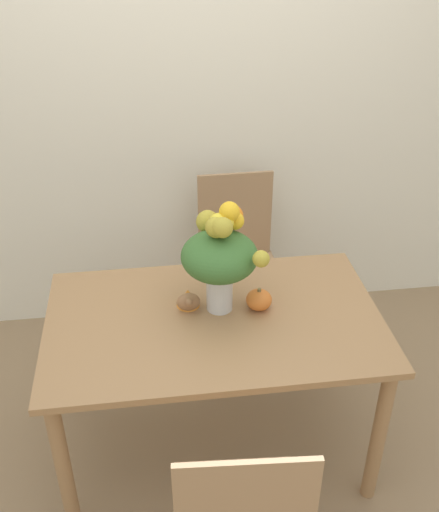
# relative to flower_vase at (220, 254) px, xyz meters

# --- Properties ---
(ground_plane) EXTENTS (12.00, 12.00, 0.00)m
(ground_plane) POSITION_rel_flower_vase_xyz_m (-0.04, -0.07, -1.00)
(ground_plane) COLOR #8E7556
(wall_back) EXTENTS (8.00, 0.06, 2.70)m
(wall_back) POSITION_rel_flower_vase_xyz_m (-0.04, 1.04, 0.35)
(wall_back) COLOR silver
(wall_back) RESTS_ON ground_plane
(dining_table) EXTENTS (1.36, 0.83, 0.74)m
(dining_table) POSITION_rel_flower_vase_xyz_m (-0.04, -0.07, -0.36)
(dining_table) COLOR #9E754C
(dining_table) RESTS_ON ground_plane
(flower_vase) EXTENTS (0.33, 0.34, 0.47)m
(flower_vase) POSITION_rel_flower_vase_xyz_m (0.00, 0.00, 0.00)
(flower_vase) COLOR silver
(flower_vase) RESTS_ON dining_table
(pumpkin) EXTENTS (0.11, 0.11, 0.10)m
(pumpkin) POSITION_rel_flower_vase_xyz_m (0.16, -0.03, -0.21)
(pumpkin) COLOR orange
(pumpkin) RESTS_ON dining_table
(turkey_figurine) EXTENTS (0.10, 0.13, 0.08)m
(turkey_figurine) POSITION_rel_flower_vase_xyz_m (-0.13, 0.01, -0.22)
(turkey_figurine) COLOR #936642
(turkey_figurine) RESTS_ON dining_table
(dining_chair_near_window) EXTENTS (0.43, 0.43, 0.97)m
(dining_chair_near_window) POSITION_rel_flower_vase_xyz_m (0.19, 0.70, -0.50)
(dining_chair_near_window) COLOR #9E7A56
(dining_chair_near_window) RESTS_ON ground_plane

